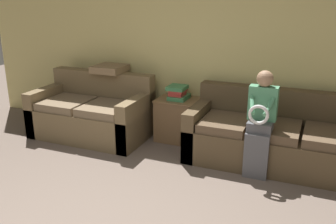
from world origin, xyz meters
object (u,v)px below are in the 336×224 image
(couch_main, at_px, (276,138))
(throw_pillow, at_px, (110,69))
(couch_side, at_px, (93,114))
(book_stack, at_px, (178,93))
(side_shelf, at_px, (178,119))
(child_left_seated, at_px, (261,119))

(couch_main, bearing_deg, throw_pillow, 174.76)
(couch_main, distance_m, couch_side, 2.62)
(couch_side, distance_m, book_stack, 1.32)
(side_shelf, height_order, throw_pillow, throw_pillow)
(side_shelf, bearing_deg, book_stack, 169.85)
(child_left_seated, bearing_deg, side_shelf, 153.47)
(couch_side, relative_size, book_stack, 5.24)
(side_shelf, bearing_deg, couch_side, -165.02)
(couch_main, height_order, child_left_seated, child_left_seated)
(couch_main, relative_size, couch_side, 1.28)
(couch_side, xyz_separation_m, child_left_seated, (2.47, -0.29, 0.35))
(side_shelf, bearing_deg, child_left_seated, -26.53)
(couch_main, bearing_deg, side_shelf, 170.36)
(child_left_seated, height_order, book_stack, child_left_seated)
(book_stack, relative_size, throw_pillow, 0.72)
(throw_pillow, bearing_deg, side_shelf, 0.47)
(side_shelf, height_order, book_stack, book_stack)
(couch_main, relative_size, side_shelf, 3.52)
(couch_side, distance_m, throw_pillow, 0.72)
(child_left_seated, height_order, side_shelf, child_left_seated)
(couch_main, xyz_separation_m, couch_side, (-2.62, -0.09, 0.01))
(couch_main, relative_size, throw_pillow, 4.80)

